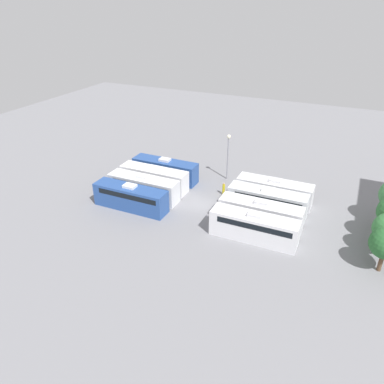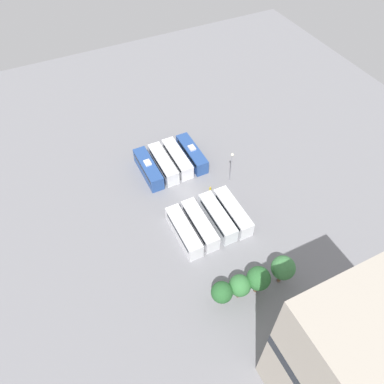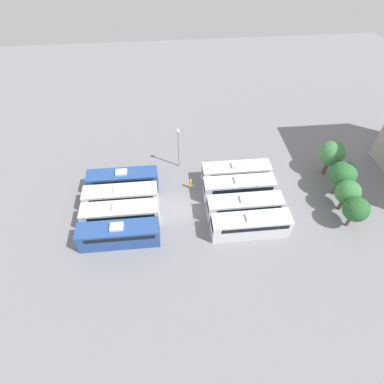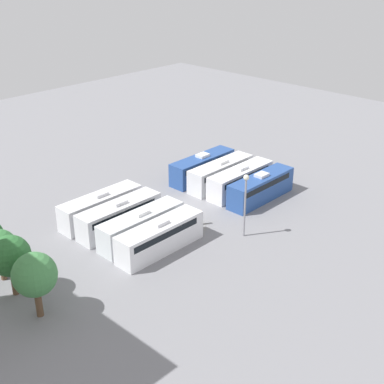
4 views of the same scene
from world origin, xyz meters
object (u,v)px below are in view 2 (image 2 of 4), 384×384
at_px(bus_0, 192,154).
at_px(worker_person, 210,190).
at_px(bus_6, 200,224).
at_px(tree_3, 222,292).
at_px(bus_1, 177,158).
at_px(bus_3, 148,168).
at_px(tree_2, 240,286).
at_px(depot_building, 358,369).
at_px(light_pole, 232,162).
at_px(tree_1, 258,279).
at_px(tree_0, 283,268).
at_px(bus_5, 217,217).
at_px(bus_7, 184,231).
at_px(bus_4, 233,212).
at_px(bus_2, 163,163).

distance_m(bus_0, worker_person, 9.83).
height_order(bus_6, tree_3, tree_3).
distance_m(bus_1, tree_3, 30.80).
relative_size(bus_3, tree_2, 1.98).
distance_m(bus_1, depot_building, 48.18).
relative_size(bus_3, depot_building, 0.48).
xyz_separation_m(bus_3, light_pole, (-13.73, 8.38, 3.18)).
bearing_deg(bus_1, light_pole, 130.99).
bearing_deg(worker_person, light_pole, -165.32).
distance_m(bus_1, tree_1, 30.82).
distance_m(tree_0, tree_2, 7.22).
bearing_deg(bus_5, bus_7, 1.45).
distance_m(bus_3, light_pole, 16.39).
xyz_separation_m(bus_4, bus_7, (9.64, 0.00, 0.00)).
xyz_separation_m(bus_3, tree_2, (-2.65, 30.16, 1.69)).
relative_size(bus_2, depot_building, 0.48).
xyz_separation_m(light_pole, tree_3, (13.96, 21.54, -1.53)).
xyz_separation_m(bus_3, tree_0, (-9.82, 30.79, 2.32)).
height_order(bus_2, bus_5, same).
distance_m(bus_5, tree_0, 14.88).
height_order(bus_4, tree_1, tree_1).
xyz_separation_m(bus_7, light_pole, (-13.87, -8.27, 3.18)).
distance_m(bus_2, depot_building, 48.17).
xyz_separation_m(bus_0, tree_3, (9.81, 29.96, 1.65)).
xyz_separation_m(worker_person, light_pole, (-5.07, -1.33, 4.01)).
bearing_deg(bus_5, tree_3, 63.48).
xyz_separation_m(tree_2, tree_3, (2.89, -0.25, -0.04)).
height_order(bus_2, tree_3, tree_3).
xyz_separation_m(bus_2, tree_1, (-2.35, 30.60, 2.21)).
relative_size(bus_2, tree_2, 1.98).
distance_m(bus_2, bus_4, 17.79).
bearing_deg(bus_3, tree_3, 89.55).
height_order(light_pole, tree_0, light_pole).
relative_size(bus_3, bus_7, 1.00).
distance_m(bus_3, depot_building, 48.51).
height_order(bus_3, bus_6, same).
bearing_deg(bus_3, bus_2, -179.99).
bearing_deg(bus_7, bus_3, -90.50).
height_order(bus_3, light_pole, light_pole).
bearing_deg(bus_0, tree_2, 77.09).
distance_m(bus_0, tree_0, 30.93).
height_order(bus_4, bus_5, same).
xyz_separation_m(tree_3, depot_building, (-6.91, 17.30, 7.28)).
xyz_separation_m(bus_0, worker_person, (0.92, 9.75, -0.83)).
bearing_deg(tree_1, tree_0, 177.43).
bearing_deg(bus_5, tree_2, 74.41).
bearing_deg(bus_3, tree_2, 95.03).
bearing_deg(bus_6, worker_person, -129.75).
bearing_deg(tree_3, bus_4, -126.25).
distance_m(bus_2, tree_3, 30.16).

